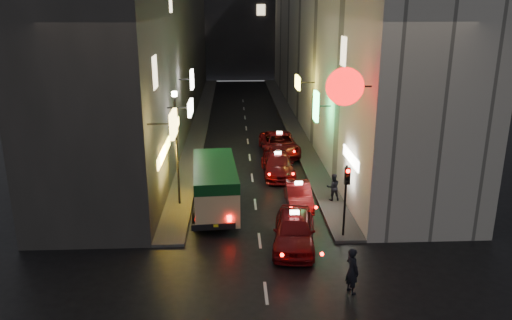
{
  "coord_description": "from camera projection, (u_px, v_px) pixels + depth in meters",
  "views": [
    {
      "loc": [
        -1.17,
        -12.85,
        10.66
      ],
      "look_at": [
        0.04,
        13.0,
        2.6
      ],
      "focal_mm": 35.0,
      "sensor_mm": 36.0,
      "label": 1
    }
  ],
  "objects": [
    {
      "name": "minibus",
      "position": [
        215.0,
        182.0,
        26.37
      ],
      "size": [
        2.61,
        6.35,
        2.67
      ],
      "color": "#CDB280",
      "rests_on": "ground"
    },
    {
      "name": "taxi_near",
      "position": [
        294.0,
        227.0,
        22.8
      ],
      "size": [
        3.13,
        6.08,
        2.02
      ],
      "color": "#610B0E",
      "rests_on": "ground"
    },
    {
      "name": "lamp_post",
      "position": [
        177.0,
        141.0,
        26.58
      ],
      "size": [
        0.28,
        0.28,
        6.22
      ],
      "color": "black",
      "rests_on": "sidewalk_left"
    },
    {
      "name": "taxi_third",
      "position": [
        278.0,
        163.0,
        32.48
      ],
      "size": [
        2.21,
        5.2,
        1.81
      ],
      "color": "#610B0E",
      "rests_on": "ground"
    },
    {
      "name": "building_far",
      "position": [
        239.0,
        3.0,
        75.15
      ],
      "size": [
        30.0,
        10.0,
        22.0
      ],
      "primitive_type": "cube",
      "color": "#2F2F34",
      "rests_on": "ground"
    },
    {
      "name": "pedestrian_crossing",
      "position": [
        352.0,
        268.0,
        19.04
      ],
      "size": [
        0.68,
        0.82,
        2.12
      ],
      "primitive_type": "imported",
      "rotation": [
        0.0,
        0.0,
        1.95
      ],
      "color": "black",
      "rests_on": "ground"
    },
    {
      "name": "taxi_second",
      "position": [
        298.0,
        193.0,
        27.47
      ],
      "size": [
        1.93,
        4.61,
        1.63
      ],
      "color": "#610B0E",
      "rests_on": "ground"
    },
    {
      "name": "sidewalk_right",
      "position": [
        289.0,
        120.0,
        48.07
      ],
      "size": [
        1.5,
        52.0,
        0.15
      ],
      "primitive_type": "cube",
      "color": "#44423F",
      "rests_on": "ground"
    },
    {
      "name": "pedestrian_sidewalk",
      "position": [
        333.0,
        185.0,
        27.84
      ],
      "size": [
        0.68,
        0.46,
        1.75
      ],
      "primitive_type": "imported",
      "rotation": [
        0.0,
        0.0,
        3.21
      ],
      "color": "black",
      "rests_on": "sidewalk_right"
    },
    {
      "name": "building_left",
      "position": [
        156.0,
        24.0,
        44.86
      ],
      "size": [
        7.44,
        52.0,
        18.0
      ],
      "color": "#393634",
      "rests_on": "ground"
    },
    {
      "name": "sidewalk_left",
      "position": [
        201.0,
        121.0,
        47.69
      ],
      "size": [
        1.5,
        52.0,
        0.15
      ],
      "primitive_type": "cube",
      "color": "#44423F",
      "rests_on": "ground"
    },
    {
      "name": "building_right",
      "position": [
        332.0,
        24.0,
        45.58
      ],
      "size": [
        8.05,
        52.0,
        18.0
      ],
      "color": "beige",
      "rests_on": "ground"
    },
    {
      "name": "traffic_light",
      "position": [
        346.0,
        186.0,
        22.93
      ],
      "size": [
        0.26,
        0.43,
        3.5
      ],
      "color": "black",
      "rests_on": "sidewalk_right"
    },
    {
      "name": "taxi_far",
      "position": [
        279.0,
        142.0,
        37.06
      ],
      "size": [
        2.68,
        5.8,
        1.97
      ],
      "color": "#610B0E",
      "rests_on": "ground"
    }
  ]
}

